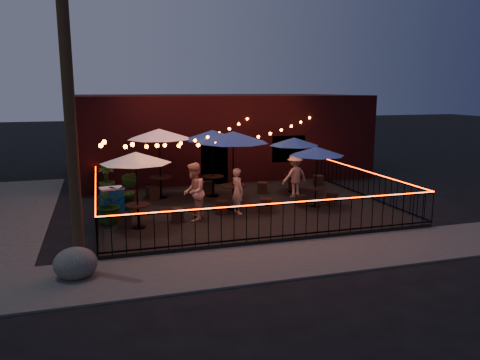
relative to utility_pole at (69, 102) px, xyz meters
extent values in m
plane|color=black|center=(5.40, 2.60, -4.00)|extent=(110.00, 110.00, 0.00)
cube|color=black|center=(5.40, 4.60, -3.92)|extent=(10.00, 8.00, 0.15)
cube|color=#3E3B39|center=(5.40, -0.65, -3.98)|extent=(18.00, 2.50, 0.05)
cube|color=#380F11|center=(6.40, 12.60, -2.00)|extent=(14.00, 8.00, 4.00)
cube|color=black|center=(5.40, 8.72, -2.90)|extent=(1.20, 0.24, 2.20)
cube|color=black|center=(8.90, 8.72, -2.40)|extent=(1.60, 0.24, 1.20)
cylinder|color=#372216|center=(0.00, 0.00, 0.00)|extent=(0.26, 0.26, 8.00)
cube|color=black|center=(5.40, 0.60, -3.77)|extent=(10.00, 0.04, 0.04)
cube|color=black|center=(5.40, 0.60, -2.85)|extent=(10.00, 0.04, 0.04)
cube|color=#FF2B02|center=(5.40, 0.60, -2.82)|extent=(10.00, 0.03, 0.02)
cube|color=black|center=(0.40, 4.60, -3.77)|extent=(0.04, 8.00, 0.04)
cube|color=black|center=(0.40, 4.60, -2.85)|extent=(0.04, 8.00, 0.04)
cube|color=#FF2B02|center=(0.40, 4.60, -2.82)|extent=(0.03, 8.00, 0.02)
cube|color=black|center=(10.40, 4.60, -3.77)|extent=(0.04, 8.00, 0.04)
cube|color=black|center=(10.40, 4.60, -2.85)|extent=(0.04, 8.00, 0.04)
cube|color=#FF2B02|center=(10.40, 4.60, -2.82)|extent=(0.03, 8.00, 0.02)
cylinder|color=black|center=(1.60, 2.85, -3.84)|extent=(0.42, 0.42, 0.03)
cylinder|color=black|center=(1.60, 2.85, -3.50)|extent=(0.06, 0.06, 0.69)
cylinder|color=black|center=(1.60, 2.85, -3.14)|extent=(0.77, 0.77, 0.04)
cylinder|color=black|center=(1.60, 2.85, -2.70)|extent=(0.04, 0.04, 2.30)
cone|color=white|center=(1.60, 2.85, -1.70)|extent=(2.32, 2.32, 0.34)
cylinder|color=black|center=(2.78, 6.67, -3.83)|extent=(0.48, 0.48, 0.03)
cylinder|color=black|center=(2.78, 6.67, -3.44)|extent=(0.07, 0.07, 0.79)
cylinder|color=black|center=(2.78, 6.67, -3.03)|extent=(0.88, 0.88, 0.04)
cylinder|color=black|center=(2.78, 6.67, -2.53)|extent=(0.05, 0.05, 2.64)
cone|color=white|center=(2.78, 6.67, -1.37)|extent=(2.77, 2.77, 0.39)
cylinder|color=black|center=(4.98, 4.17, -3.83)|extent=(0.50, 0.50, 0.03)
cylinder|color=black|center=(4.98, 4.17, -3.43)|extent=(0.07, 0.07, 0.81)
cylinder|color=black|center=(4.98, 4.17, -3.02)|extent=(0.90, 0.90, 0.05)
cylinder|color=black|center=(4.98, 4.17, -2.50)|extent=(0.05, 0.05, 2.70)
cone|color=navy|center=(4.98, 4.17, -1.32)|extent=(2.95, 2.95, 0.39)
cylinder|color=black|center=(4.77, 6.33, -3.83)|extent=(0.47, 0.47, 0.03)
cylinder|color=black|center=(4.77, 6.33, -3.45)|extent=(0.06, 0.06, 0.77)
cylinder|color=black|center=(4.77, 6.33, -3.06)|extent=(0.86, 0.86, 0.04)
cylinder|color=black|center=(4.77, 6.33, -2.56)|extent=(0.05, 0.05, 2.58)
cone|color=navy|center=(4.77, 6.33, -1.43)|extent=(2.82, 2.82, 0.38)
cylinder|color=black|center=(7.91, 3.70, -3.84)|extent=(0.39, 0.39, 0.03)
cylinder|color=black|center=(7.91, 3.70, -3.52)|extent=(0.05, 0.05, 0.64)
cylinder|color=black|center=(7.91, 3.70, -3.19)|extent=(0.71, 0.71, 0.04)
cylinder|color=black|center=(7.91, 3.70, -2.79)|extent=(0.04, 0.04, 2.13)
cone|color=navy|center=(7.91, 3.70, -1.85)|extent=(2.43, 2.43, 0.31)
cylinder|color=black|center=(8.09, 6.12, -3.84)|extent=(0.41, 0.41, 0.03)
cylinder|color=black|center=(8.09, 6.12, -3.51)|extent=(0.06, 0.06, 0.66)
cylinder|color=black|center=(8.09, 6.12, -3.17)|extent=(0.74, 0.74, 0.04)
cylinder|color=black|center=(8.09, 6.12, -2.74)|extent=(0.04, 0.04, 2.21)
cone|color=navy|center=(8.09, 6.12, -1.78)|extent=(2.29, 2.29, 0.32)
cube|color=black|center=(1.22, 3.05, -3.63)|extent=(0.41, 0.41, 0.44)
cube|color=black|center=(2.85, 3.16, -3.63)|extent=(0.40, 0.40, 0.44)
cube|color=black|center=(1.56, 6.00, -3.62)|extent=(0.49, 0.49, 0.45)
cube|color=black|center=(2.44, 6.59, -3.61)|extent=(0.51, 0.51, 0.48)
cube|color=black|center=(4.48, 3.73, -3.62)|extent=(0.49, 0.49, 0.45)
cube|color=black|center=(5.96, 3.52, -3.62)|extent=(0.50, 0.50, 0.46)
cube|color=black|center=(4.71, 6.82, -3.60)|extent=(0.44, 0.44, 0.50)
cube|color=black|center=(6.80, 6.28, -3.63)|extent=(0.47, 0.47, 0.45)
cube|color=black|center=(7.43, 3.88, -3.65)|extent=(0.40, 0.40, 0.40)
cube|color=black|center=(8.61, 3.77, -3.62)|extent=(0.50, 0.50, 0.45)
cube|color=black|center=(8.21, 6.50, -3.65)|extent=(0.45, 0.45, 0.41)
cube|color=black|center=(9.66, 7.00, -3.63)|extent=(0.41, 0.41, 0.45)
imported|color=tan|center=(4.95, 3.55, -3.07)|extent=(0.50, 0.64, 1.56)
imported|color=tan|center=(3.39, 3.17, -2.92)|extent=(0.98, 1.10, 1.86)
imported|color=tan|center=(7.78, 5.29, -3.01)|extent=(1.20, 0.86, 1.68)
imported|color=#103B0C|center=(0.80, 3.63, -3.23)|extent=(1.34, 1.23, 1.25)
imported|color=#0F3D11|center=(1.46, 5.21, -3.18)|extent=(0.91, 0.83, 1.33)
imported|color=#12380E|center=(0.80, 8.03, -3.25)|extent=(0.73, 0.73, 1.19)
cube|color=#0B4FAE|center=(0.90, 4.47, -3.39)|extent=(0.77, 0.61, 0.91)
cube|color=silver|center=(0.90, 4.47, -2.92)|extent=(0.82, 0.66, 0.06)
ellipsoid|color=#42433E|center=(-0.08, -0.35, -3.63)|extent=(1.18, 1.11, 0.73)
camera|label=1|loc=(0.59, -11.13, 0.28)|focal=35.00mm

